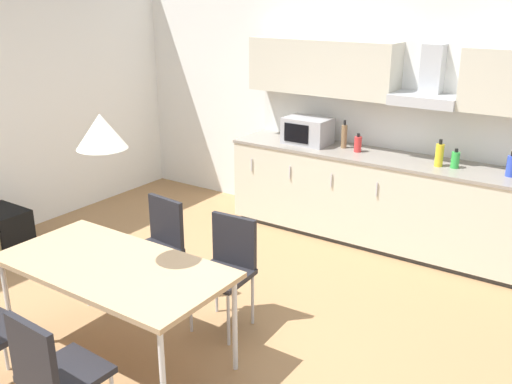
# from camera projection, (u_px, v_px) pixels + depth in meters

# --- Properties ---
(ground_plane) EXTENTS (8.52, 8.50, 0.02)m
(ground_plane) POSITION_uv_depth(u_px,v_px,m) (181.00, 340.00, 4.28)
(ground_plane) COLOR #9E754C
(wall_back) EXTENTS (6.81, 0.10, 2.76)m
(wall_back) POSITION_uv_depth(u_px,v_px,m) (355.00, 100.00, 6.07)
(wall_back) COLOR white
(wall_back) RESTS_ON ground_plane
(kitchen_counter) EXTENTS (3.90, 0.66, 0.93)m
(kitchen_counter) POSITION_uv_depth(u_px,v_px,m) (411.00, 206.00, 5.64)
(kitchen_counter) COLOR #333333
(kitchen_counter) RESTS_ON ground_plane
(backsplash_tile) EXTENTS (3.88, 0.02, 0.46)m
(backsplash_tile) POSITION_uv_depth(u_px,v_px,m) (428.00, 132.00, 5.65)
(backsplash_tile) COLOR silver
(backsplash_tile) RESTS_ON kitchen_counter
(upper_wall_cabinets) EXTENTS (3.88, 0.40, 0.56)m
(upper_wall_cabinets) POSITION_uv_depth(u_px,v_px,m) (429.00, 76.00, 5.35)
(upper_wall_cabinets) COLOR beige
(microwave) EXTENTS (0.48, 0.35, 0.28)m
(microwave) POSITION_uv_depth(u_px,v_px,m) (308.00, 131.00, 6.08)
(microwave) COLOR #ADADB2
(microwave) RESTS_ON kitchen_counter
(bottle_green) EXTENTS (0.08, 0.08, 0.18)m
(bottle_green) POSITION_uv_depth(u_px,v_px,m) (455.00, 160.00, 5.25)
(bottle_green) COLOR green
(bottle_green) RESTS_ON kitchen_counter
(bottle_brown) EXTENTS (0.06, 0.06, 0.29)m
(bottle_brown) POSITION_uv_depth(u_px,v_px,m) (344.00, 136.00, 5.91)
(bottle_brown) COLOR brown
(bottle_brown) RESTS_ON kitchen_counter
(bottle_blue) EXTENTS (0.08, 0.08, 0.23)m
(bottle_blue) POSITION_uv_depth(u_px,v_px,m) (511.00, 166.00, 5.00)
(bottle_blue) COLOR blue
(bottle_blue) RESTS_ON kitchen_counter
(bottle_red) EXTENTS (0.08, 0.08, 0.19)m
(bottle_red) POSITION_uv_depth(u_px,v_px,m) (358.00, 144.00, 5.78)
(bottle_red) COLOR red
(bottle_red) RESTS_ON kitchen_counter
(bottle_yellow) EXTENTS (0.08, 0.08, 0.26)m
(bottle_yellow) POSITION_uv_depth(u_px,v_px,m) (439.00, 155.00, 5.29)
(bottle_yellow) COLOR yellow
(bottle_yellow) RESTS_ON kitchen_counter
(dining_table) EXTENTS (1.63, 0.82, 0.73)m
(dining_table) POSITION_uv_depth(u_px,v_px,m) (114.00, 270.00, 3.85)
(dining_table) COLOR tan
(dining_table) RESTS_ON ground_plane
(chair_near_right) EXTENTS (0.41, 0.41, 0.87)m
(chair_near_right) POSITION_uv_depth(u_px,v_px,m) (52.00, 369.00, 3.09)
(chair_near_right) COLOR black
(chair_near_right) RESTS_ON ground_plane
(chair_far_right) EXTENTS (0.42, 0.42, 0.87)m
(chair_far_right) POSITION_uv_depth(u_px,v_px,m) (227.00, 261.00, 4.33)
(chair_far_right) COLOR black
(chair_far_right) RESTS_ON ground_plane
(chair_far_left) EXTENTS (0.44, 0.44, 0.87)m
(chair_far_left) POSITION_uv_depth(u_px,v_px,m) (158.00, 240.00, 4.71)
(chair_far_left) COLOR black
(chair_far_left) RESTS_ON ground_plane
(guitar_amp) EXTENTS (0.52, 0.37, 0.44)m
(guitar_amp) POSITION_uv_depth(u_px,v_px,m) (4.00, 231.00, 5.68)
(guitar_amp) COLOR black
(guitar_amp) RESTS_ON ground_plane
(pendant_lamp) EXTENTS (0.32, 0.32, 0.22)m
(pendant_lamp) POSITION_uv_depth(u_px,v_px,m) (101.00, 131.00, 3.53)
(pendant_lamp) COLOR silver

